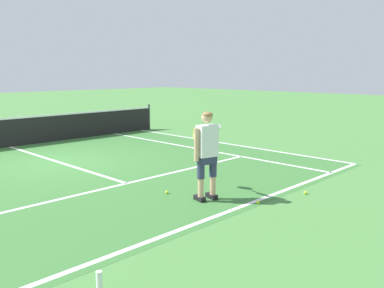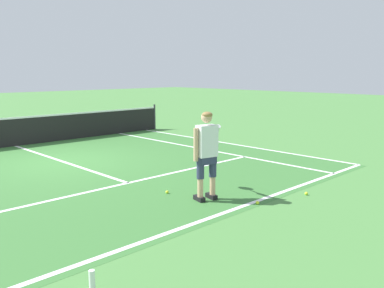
# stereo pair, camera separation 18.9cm
# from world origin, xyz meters

# --- Properties ---
(ground_plane) EXTENTS (80.00, 80.00, 0.00)m
(ground_plane) POSITION_xyz_m (0.00, 0.00, 0.00)
(ground_plane) COLOR #477F3D
(court_inner_surface) EXTENTS (10.98, 9.59, 0.00)m
(court_inner_surface) POSITION_xyz_m (0.00, -1.35, 0.00)
(court_inner_surface) COLOR #387033
(court_inner_surface) RESTS_ON ground
(line_baseline) EXTENTS (10.98, 0.10, 0.01)m
(line_baseline) POSITION_xyz_m (0.00, -5.95, 0.00)
(line_baseline) COLOR white
(line_baseline) RESTS_ON ground
(line_service) EXTENTS (8.23, 0.10, 0.01)m
(line_service) POSITION_xyz_m (0.00, -3.16, 0.00)
(line_service) COLOR white
(line_service) RESTS_ON ground
(line_centre_service) EXTENTS (0.10, 6.40, 0.01)m
(line_centre_service) POSITION_xyz_m (0.00, 0.04, 0.00)
(line_centre_service) COLOR white
(line_centre_service) RESTS_ON ground
(line_singles_right) EXTENTS (0.10, 9.19, 0.01)m
(line_singles_right) POSITION_xyz_m (4.12, -1.35, 0.00)
(line_singles_right) COLOR white
(line_singles_right) RESTS_ON ground
(line_doubles_right) EXTENTS (0.10, 9.19, 0.01)m
(line_doubles_right) POSITION_xyz_m (5.49, -1.35, 0.00)
(line_doubles_right) COLOR white
(line_doubles_right) RESTS_ON ground
(tennis_net) EXTENTS (11.96, 0.08, 1.07)m
(tennis_net) POSITION_xyz_m (0.00, 3.24, 0.50)
(tennis_net) COLOR #333338
(tennis_net) RESTS_ON ground
(tennis_player) EXTENTS (0.83, 1.06, 1.71)m
(tennis_player) POSITION_xyz_m (0.39, -5.20, 0.99)
(tennis_player) COLOR black
(tennis_player) RESTS_ON ground
(tennis_ball_near_feet) EXTENTS (0.07, 0.07, 0.07)m
(tennis_ball_near_feet) POSITION_xyz_m (2.05, -6.39, 0.03)
(tennis_ball_near_feet) COLOR #CCE02D
(tennis_ball_near_feet) RESTS_ON ground
(tennis_ball_by_baseline) EXTENTS (0.07, 0.07, 0.07)m
(tennis_ball_by_baseline) POSITION_xyz_m (0.87, -6.07, 0.03)
(tennis_ball_by_baseline) COLOR #CCE02D
(tennis_ball_by_baseline) RESTS_ON ground
(tennis_ball_mid_court) EXTENTS (0.07, 0.07, 0.07)m
(tennis_ball_mid_court) POSITION_xyz_m (0.11, -4.37, 0.03)
(tennis_ball_mid_court) COLOR #CCE02D
(tennis_ball_mid_court) RESTS_ON ground
(water_bottle) EXTENTS (0.07, 0.07, 0.26)m
(water_bottle) POSITION_xyz_m (-2.95, -6.64, 0.13)
(water_bottle) COLOR white
(water_bottle) RESTS_ON ground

